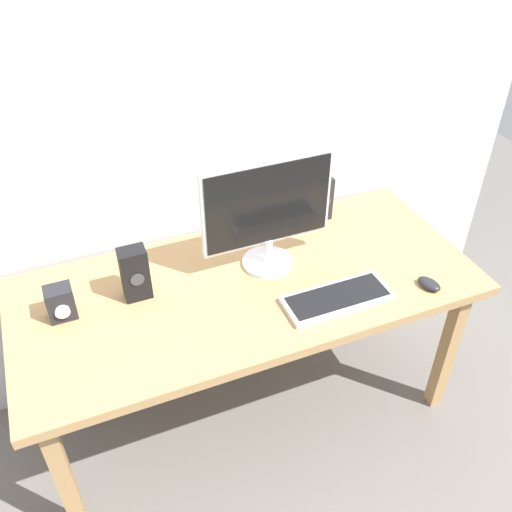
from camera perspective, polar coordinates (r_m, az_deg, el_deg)
ground_plane at (r=2.67m, az=-0.72°, el=-14.80°), size 6.00×6.00×0.00m
wall_back at (r=2.11m, az=-5.64°, el=20.54°), size 2.97×0.04×3.00m
desk at (r=2.18m, az=-0.85°, el=-4.19°), size 1.74×0.77×0.74m
monitor at (r=2.08m, az=1.17°, el=4.57°), size 0.51×0.20×0.45m
keyboard_primary at (r=2.07m, az=8.22°, el=-4.24°), size 0.40×0.16×0.02m
mouse at (r=2.20m, az=17.12°, el=-2.71°), size 0.08×0.11×0.03m
speaker_right at (r=2.45m, az=6.60°, el=5.89°), size 0.08×0.08×0.20m
speaker_left at (r=2.06m, az=-12.16°, el=-1.74°), size 0.10×0.07×0.21m
audio_controller at (r=2.07m, az=-19.17°, el=-4.50°), size 0.09×0.09×0.13m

